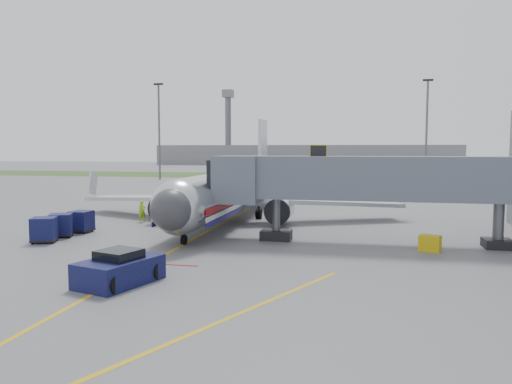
% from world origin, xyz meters
% --- Properties ---
extents(ground, '(400.00, 400.00, 0.00)m').
position_xyz_m(ground, '(0.00, 0.00, 0.00)').
color(ground, '#565659').
rests_on(ground, ground).
extents(grass_strip, '(300.00, 25.00, 0.01)m').
position_xyz_m(grass_strip, '(0.00, 90.00, 0.01)').
color(grass_strip, '#2D4C1E').
rests_on(grass_strip, ground).
extents(apron_markings, '(21.52, 50.00, 0.01)m').
position_xyz_m(apron_markings, '(0.00, -7.40, 0.00)').
color(apron_markings, gold).
rests_on(apron_markings, ground).
extents(airliner, '(32.10, 35.67, 10.25)m').
position_xyz_m(airliner, '(0.00, 15.25, 2.65)').
color(airliner, silver).
rests_on(airliner, ground).
extents(jet_bridge, '(25.30, 4.00, 6.90)m').
position_xyz_m(jet_bridge, '(12.86, 5.00, 4.47)').
color(jet_bridge, slate).
rests_on(jet_bridge, ground).
extents(light_mast_left, '(2.00, 0.44, 20.40)m').
position_xyz_m(light_mast_left, '(-30.00, 70.00, 10.78)').
color(light_mast_left, '#595B60').
rests_on(light_mast_left, ground).
extents(light_mast_right, '(2.00, 0.44, 20.40)m').
position_xyz_m(light_mast_right, '(25.00, 75.00, 10.78)').
color(light_mast_right, '#595B60').
rests_on(light_mast_right, ground).
extents(distant_terminal, '(120.00, 14.00, 8.00)m').
position_xyz_m(distant_terminal, '(-10.00, 170.00, 4.00)').
color(distant_terminal, slate).
rests_on(distant_terminal, ground).
extents(control_tower, '(4.00, 4.00, 30.00)m').
position_xyz_m(control_tower, '(-40.00, 165.00, 17.33)').
color(control_tower, '#595B60').
rests_on(control_tower, ground).
extents(pushback_tug, '(3.60, 4.63, 1.70)m').
position_xyz_m(pushback_tug, '(0.37, -8.27, 0.71)').
color(pushback_tug, black).
rests_on(pushback_tug, ground).
extents(baggage_cart_a, '(2.13, 2.13, 1.78)m').
position_xyz_m(baggage_cart_a, '(-9.96, 0.69, 0.91)').
color(baggage_cart_a, black).
rests_on(baggage_cart_a, ground).
extents(baggage_cart_b, '(2.14, 2.14, 1.75)m').
position_xyz_m(baggage_cart_b, '(-10.06, 2.91, 0.89)').
color(baggage_cart_b, black).
rests_on(baggage_cart_b, ground).
extents(baggage_cart_c, '(1.66, 1.66, 1.70)m').
position_xyz_m(baggage_cart_c, '(-9.68, 5.07, 0.87)').
color(baggage_cart_c, black).
rests_on(baggage_cart_c, ground).
extents(belt_loader, '(2.33, 4.58, 2.16)m').
position_xyz_m(belt_loader, '(-7.50, 16.04, 0.54)').
color(belt_loader, black).
rests_on(belt_loader, ground).
extents(ground_power_cart, '(1.53, 1.28, 1.04)m').
position_xyz_m(ground_power_cart, '(16.42, 3.00, 0.51)').
color(ground_power_cart, '#C3A70B').
rests_on(ground_power_cart, ground).
extents(ramp_worker, '(0.81, 0.84, 1.95)m').
position_xyz_m(ramp_worker, '(-7.28, 11.20, 0.97)').
color(ramp_worker, '#92C617').
rests_on(ramp_worker, ground).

